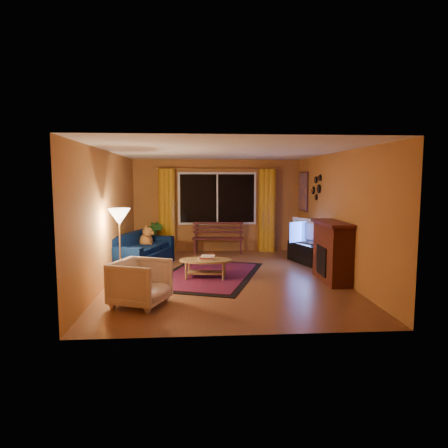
{
  "coord_description": "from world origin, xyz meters",
  "views": [
    {
      "loc": [
        -0.56,
        -7.83,
        1.96
      ],
      "look_at": [
        0.0,
        0.3,
        1.05
      ],
      "focal_mm": 32.0,
      "sensor_mm": 36.0,
      "label": 1
    }
  ],
  "objects": [
    {
      "name": "curtain_left",
      "position": [
        -1.35,
        2.88,
        1.12
      ],
      "size": [
        0.36,
        0.36,
        2.24
      ],
      "primitive_type": "cylinder",
      "color": "orange",
      "rests_on": "ground"
    },
    {
      "name": "ceiling",
      "position": [
        0.0,
        0.0,
        2.51
      ],
      "size": [
        4.5,
        6.0,
        0.02
      ],
      "primitive_type": "cube",
      "color": "white",
      "rests_on": "ground"
    },
    {
      "name": "coffee_table",
      "position": [
        -0.39,
        -0.04,
        0.19
      ],
      "size": [
        1.19,
        1.19,
        0.38
      ],
      "primitive_type": "cylinder",
      "rotation": [
        0.0,
        0.0,
        -0.14
      ],
      "color": "#9F7D45",
      "rests_on": "ground"
    },
    {
      "name": "tv_console",
      "position": [
        2.0,
        1.28,
        0.23
      ],
      "size": [
        0.66,
        1.16,
        0.46
      ],
      "primitive_type": "cube",
      "rotation": [
        0.0,
        0.0,
        0.28
      ],
      "color": "black",
      "rests_on": "ground"
    },
    {
      "name": "wall_back",
      "position": [
        0.0,
        3.01,
        1.25
      ],
      "size": [
        4.5,
        0.02,
        2.5
      ],
      "primitive_type": "cube",
      "color": "#B77335",
      "rests_on": "ground"
    },
    {
      "name": "armchair",
      "position": [
        -1.44,
        -1.69,
        0.4
      ],
      "size": [
        0.96,
        0.98,
        0.79
      ],
      "primitive_type": "imported",
      "rotation": [
        0.0,
        0.0,
        1.19
      ],
      "color": "beige",
      "rests_on": "ground"
    },
    {
      "name": "mirror_cluster",
      "position": [
        2.21,
        1.3,
        1.8
      ],
      "size": [
        0.06,
        0.6,
        0.56
      ],
      "primitive_type": null,
      "color": "black",
      "rests_on": "wall_right"
    },
    {
      "name": "rug",
      "position": [
        -0.34,
        0.18,
        0.01
      ],
      "size": [
        2.6,
        3.26,
        0.02
      ],
      "primitive_type": "cube",
      "rotation": [
        0.0,
        0.0,
        -0.32
      ],
      "color": "maroon",
      "rests_on": "ground"
    },
    {
      "name": "potted_plant",
      "position": [
        -1.66,
        2.75,
        0.42
      ],
      "size": [
        0.56,
        0.56,
        0.84
      ],
      "primitive_type": "imported",
      "rotation": [
        0.0,
        0.0,
        -0.22
      ],
      "color": "#235B1E",
      "rests_on": "ground"
    },
    {
      "name": "curtain_rod",
      "position": [
        0.0,
        2.9,
        2.25
      ],
      "size": [
        3.2,
        0.03,
        0.03
      ],
      "primitive_type": "cylinder",
      "rotation": [
        0.0,
        1.57,
        0.0
      ],
      "color": "#BF8C3F",
      "rests_on": "wall_back"
    },
    {
      "name": "sofa",
      "position": [
        -1.78,
        0.95,
        0.38
      ],
      "size": [
        1.35,
        2.05,
        0.77
      ],
      "primitive_type": "cube",
      "rotation": [
        0.0,
        0.0,
        -0.31
      ],
      "color": "black",
      "rests_on": "ground"
    },
    {
      "name": "curtain_right",
      "position": [
        1.35,
        2.88,
        1.12
      ],
      "size": [
        0.36,
        0.36,
        2.24
      ],
      "primitive_type": "cylinder",
      "color": "orange",
      "rests_on": "ground"
    },
    {
      "name": "window",
      "position": [
        0.0,
        2.94,
        1.45
      ],
      "size": [
        2.0,
        0.02,
        1.3
      ],
      "primitive_type": "cube",
      "color": "black",
      "rests_on": "wall_back"
    },
    {
      "name": "dog",
      "position": [
        -1.73,
        1.37,
        0.61
      ],
      "size": [
        0.34,
        0.44,
        0.45
      ],
      "primitive_type": null,
      "rotation": [
        0.0,
        0.0,
        0.08
      ],
      "color": "#9F6129",
      "rests_on": "sofa"
    },
    {
      "name": "wall_left",
      "position": [
        -2.26,
        0.0,
        1.25
      ],
      "size": [
        0.02,
        6.0,
        2.5
      ],
      "primitive_type": "cube",
      "color": "#B77335",
      "rests_on": "ground"
    },
    {
      "name": "television",
      "position": [
        2.0,
        1.28,
        0.75
      ],
      "size": [
        0.66,
        0.92,
        0.58
      ],
      "primitive_type": "imported",
      "rotation": [
        0.0,
        0.0,
        2.15
      ],
      "color": "black",
      "rests_on": "tv_console"
    },
    {
      "name": "wall_right",
      "position": [
        2.26,
        0.0,
        1.25
      ],
      "size": [
        0.02,
        6.0,
        2.5
      ],
      "primitive_type": "cube",
      "color": "#B77335",
      "rests_on": "ground"
    },
    {
      "name": "floor_lamp",
      "position": [
        -1.96,
        -0.55,
        0.72
      ],
      "size": [
        0.3,
        0.3,
        1.44
      ],
      "primitive_type": "cylinder",
      "rotation": [
        0.0,
        0.0,
        -0.29
      ],
      "color": "#BF8C3F",
      "rests_on": "ground"
    },
    {
      "name": "fireplace",
      "position": [
        2.05,
        -0.4,
        0.55
      ],
      "size": [
        0.4,
        1.2,
        1.1
      ],
      "primitive_type": "cube",
      "color": "maroon",
      "rests_on": "ground"
    },
    {
      "name": "bench",
      "position": [
        -0.0,
        2.65,
        0.2
      ],
      "size": [
        1.38,
        0.52,
        0.4
      ],
      "primitive_type": "cube",
      "rotation": [
        0.0,
        0.0,
        -0.1
      ],
      "color": "#411717",
      "rests_on": "ground"
    },
    {
      "name": "painting",
      "position": [
        2.22,
        2.45,
        1.65
      ],
      "size": [
        0.04,
        0.76,
        0.96
      ],
      "primitive_type": "cube",
      "color": "orange",
      "rests_on": "wall_right"
    },
    {
      "name": "floor",
      "position": [
        0.0,
        0.0,
        -0.01
      ],
      "size": [
        4.5,
        6.0,
        0.02
      ],
      "primitive_type": "cube",
      "color": "brown",
      "rests_on": "ground"
    }
  ]
}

